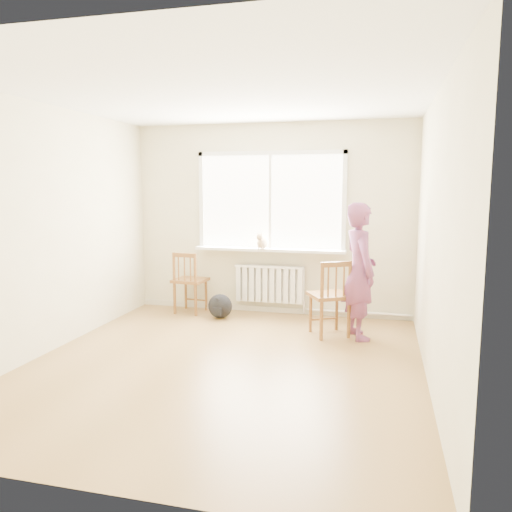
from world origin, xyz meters
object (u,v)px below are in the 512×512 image
Objects in this scene: cat at (262,242)px; backpack at (220,306)px; chair_right at (331,298)px; person at (360,271)px; chair_left at (189,282)px.

backpack is at bearing -142.29° from cat.
chair_right is 1.44m from cat.
person is 4.43× the size of cat.
person is (2.43, -0.60, 0.37)m from chair_left.
cat is (-1.38, 0.76, 0.23)m from person.
chair_left is 0.55× the size of person.
chair_right is 2.55× the size of cat.
person reaches higher than backpack.
chair_left is 0.95× the size of chair_right.
person reaches higher than chair_right.
person reaches higher than chair_left.
cat is 1.08× the size of backpack.
cat is at bearing 31.78° from backpack.
person is at bearing 156.38° from chair_right.
chair_left is 2.53m from person.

